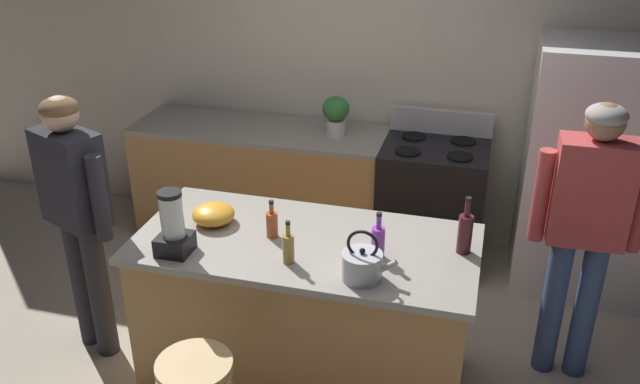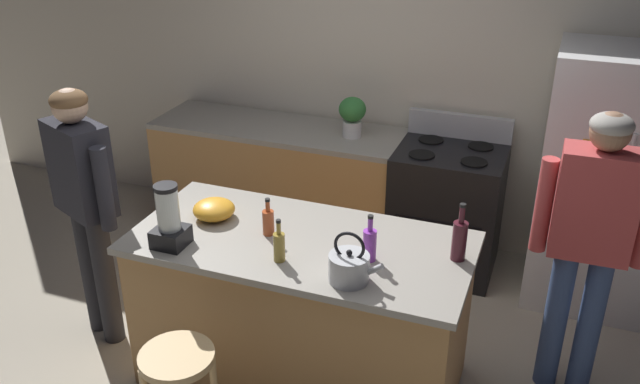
% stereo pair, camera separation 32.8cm
% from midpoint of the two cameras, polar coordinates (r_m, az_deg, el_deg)
% --- Properties ---
extents(ground_plane, '(14.00, 14.00, 0.00)m').
position_cam_midpoint_polar(ground_plane, '(4.18, -3.45, -15.35)').
color(ground_plane, '#B2A893').
extents(back_wall, '(8.00, 0.10, 2.70)m').
position_cam_midpoint_polar(back_wall, '(5.21, 2.99, 10.35)').
color(back_wall, beige).
rests_on(back_wall, ground_plane).
extents(kitchen_island, '(1.84, 0.88, 0.94)m').
position_cam_midpoint_polar(kitchen_island, '(3.88, -3.64, -10.14)').
color(kitchen_island, '#B7844C').
rests_on(kitchen_island, ground_plane).
extents(back_counter_run, '(2.00, 0.64, 0.94)m').
position_cam_midpoint_polar(back_counter_run, '(5.38, -6.50, 0.70)').
color(back_counter_run, '#B7844C').
rests_on(back_counter_run, ground_plane).
extents(refrigerator, '(0.90, 0.73, 1.75)m').
position_cam_midpoint_polar(refrigerator, '(4.86, 20.26, 1.60)').
color(refrigerator, silver).
rests_on(refrigerator, ground_plane).
extents(stove_range, '(0.76, 0.65, 1.12)m').
position_cam_midpoint_polar(stove_range, '(5.05, 7.60, -1.01)').
color(stove_range, black).
rests_on(stove_range, ground_plane).
extents(person_by_island_left, '(0.58, 0.36, 1.65)m').
position_cam_midpoint_polar(person_by_island_left, '(4.15, -22.10, -1.07)').
color(person_by_island_left, '#26262B').
rests_on(person_by_island_left, ground_plane).
extents(person_by_sink_right, '(0.59, 0.23, 1.69)m').
position_cam_midpoint_polar(person_by_sink_right, '(3.86, 19.36, -2.31)').
color(person_by_sink_right, '#384C7A').
rests_on(person_by_sink_right, ground_plane).
extents(potted_plant, '(0.20, 0.20, 0.30)m').
position_cam_midpoint_polar(potted_plant, '(4.96, -0.56, 6.64)').
color(potted_plant, silver).
rests_on(potted_plant, back_counter_run).
extents(blender_appliance, '(0.17, 0.17, 0.35)m').
position_cam_midpoint_polar(blender_appliance, '(3.56, -14.93, -2.96)').
color(blender_appliance, black).
rests_on(blender_appliance, kitchen_island).
extents(bottle_cooking_sauce, '(0.06, 0.06, 0.22)m').
position_cam_midpoint_polar(bottle_cooking_sauce, '(3.64, -6.68, -2.76)').
color(bottle_cooking_sauce, '#B24C26').
rests_on(bottle_cooking_sauce, kitchen_island).
extents(bottle_soda, '(0.07, 0.07, 0.26)m').
position_cam_midpoint_polar(bottle_soda, '(3.43, 2.21, -4.24)').
color(bottle_soda, purple).
rests_on(bottle_soda, kitchen_island).
extents(bottle_wine, '(0.08, 0.08, 0.32)m').
position_cam_midpoint_polar(bottle_wine, '(3.51, 9.57, -3.45)').
color(bottle_wine, '#471923').
rests_on(bottle_wine, kitchen_island).
extents(bottle_vinegar, '(0.06, 0.06, 0.24)m').
position_cam_midpoint_polar(bottle_vinegar, '(3.41, -5.46, -4.77)').
color(bottle_vinegar, olive).
rests_on(bottle_vinegar, kitchen_island).
extents(mixing_bowl, '(0.24, 0.24, 0.11)m').
position_cam_midpoint_polar(mixing_bowl, '(3.85, -11.43, -1.90)').
color(mixing_bowl, orange).
rests_on(mixing_bowl, kitchen_island).
extents(tea_kettle, '(0.28, 0.20, 0.27)m').
position_cam_midpoint_polar(tea_kettle, '(3.27, 0.71, -6.23)').
color(tea_kettle, '#B7BABF').
rests_on(tea_kettle, kitchen_island).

